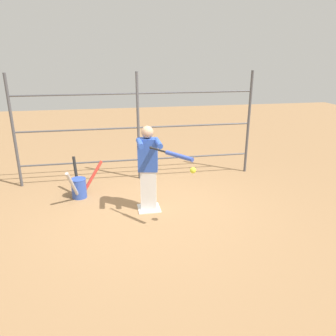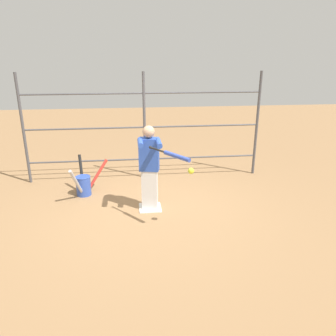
{
  "view_description": "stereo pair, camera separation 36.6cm",
  "coord_description": "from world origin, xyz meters",
  "px_view_note": "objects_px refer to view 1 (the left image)",
  "views": [
    {
      "loc": [
        0.66,
        5.4,
        2.69
      ],
      "look_at": [
        -0.29,
        0.34,
        0.89
      ],
      "focal_mm": 35.0,
      "sensor_mm": 36.0,
      "label": 1
    },
    {
      "loc": [
        0.29,
        5.46,
        2.69
      ],
      "look_at": [
        -0.29,
        0.34,
        0.89
      ],
      "focal_mm": 35.0,
      "sensor_mm": 36.0,
      "label": 2
    }
  ],
  "objects_px": {
    "batter": "(148,166)",
    "baseball_bat_swinging": "(175,155)",
    "bat_bucket": "(79,186)",
    "softball_in_flight": "(193,170)"
  },
  "relations": [
    {
      "from": "batter",
      "to": "baseball_bat_swinging",
      "type": "xyz_separation_m",
      "value": [
        -0.32,
        0.79,
        0.42
      ]
    },
    {
      "from": "batter",
      "to": "baseball_bat_swinging",
      "type": "relative_size",
      "value": 2.26
    },
    {
      "from": "batter",
      "to": "bat_bucket",
      "type": "bearing_deg",
      "value": -31.34
    },
    {
      "from": "softball_in_flight",
      "to": "bat_bucket",
      "type": "relative_size",
      "value": 0.1
    },
    {
      "from": "baseball_bat_swinging",
      "to": "softball_in_flight",
      "type": "relative_size",
      "value": 7.12
    },
    {
      "from": "batter",
      "to": "bat_bucket",
      "type": "height_order",
      "value": "batter"
    },
    {
      "from": "baseball_bat_swinging",
      "to": "softball_in_flight",
      "type": "xyz_separation_m",
      "value": [
        -0.27,
        0.04,
        -0.25
      ]
    },
    {
      "from": "baseball_bat_swinging",
      "to": "softball_in_flight",
      "type": "bearing_deg",
      "value": 170.62
    },
    {
      "from": "softball_in_flight",
      "to": "bat_bucket",
      "type": "distance_m",
      "value": 2.58
    },
    {
      "from": "bat_bucket",
      "to": "batter",
      "type": "bearing_deg",
      "value": 148.66
    }
  ]
}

